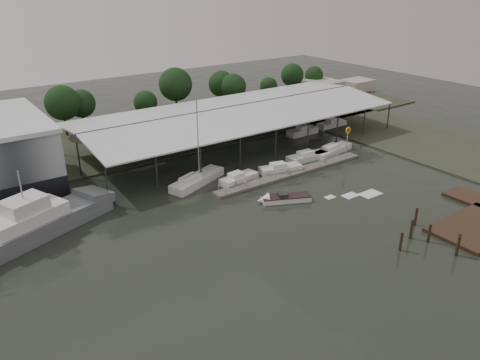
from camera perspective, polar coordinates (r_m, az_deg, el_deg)
ground at (r=57.50m, az=1.66°, el=-5.81°), size 200.00×200.00×0.00m
land_strip_far at (r=91.73m, az=-14.39°, el=4.93°), size 140.00×30.00×0.30m
land_strip_east at (r=94.68m, az=20.15°, el=4.79°), size 20.00×60.00×0.30m
covered_boat_shed at (r=85.68m, az=-0.50°, el=8.59°), size 58.24×24.00×6.96m
floating_dock at (r=73.02m, az=6.35°, el=0.84°), size 28.00×2.00×1.40m
shell_fuel_sign at (r=79.82m, az=12.98°, el=5.21°), size 1.10×0.18×5.55m
distant_commercial_buildings at (r=125.89m, az=11.11°, el=10.98°), size 22.00×8.00×4.00m
grey_trawler at (r=60.28m, az=-23.35°, el=-4.74°), size 19.99×11.32×8.84m
white_sailboat at (r=69.26m, az=-5.32°, el=-0.00°), size 10.31×6.08×13.36m
speedboat_underway at (r=64.04m, az=5.11°, el=-2.28°), size 17.24×9.08×2.00m
moored_cruiser_0 at (r=69.58m, az=-0.19°, el=0.18°), size 6.42×3.04×1.70m
moored_cruiser_1 at (r=73.46m, az=4.91°, el=1.39°), size 7.02×3.77×1.70m
moored_cruiser_2 at (r=79.03m, az=8.18°, el=2.85°), size 7.61×2.76×1.70m
moored_cruiser_3 at (r=82.65m, az=11.16°, el=3.57°), size 9.25×3.83×1.70m
mooring_pilings at (r=57.83m, az=22.01°, el=-6.47°), size 6.70×7.24×3.25m
horizon_tree_line at (r=104.18m, az=-5.95°, el=11.05°), size 69.74×11.05×10.68m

